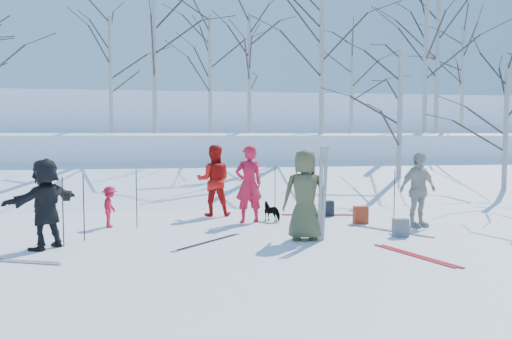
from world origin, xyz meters
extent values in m
plane|color=white|center=(0.00, 0.00, 0.00)|extent=(120.00, 120.00, 0.00)
cube|color=white|center=(0.00, 7.00, 0.15)|extent=(70.00, 9.49, 4.12)
cube|color=white|center=(0.00, 17.00, 1.00)|extent=(70.00, 18.00, 2.20)
cube|color=white|center=(0.00, 38.00, 2.00)|extent=(90.00, 30.00, 6.00)
imported|color=#484A2C|center=(0.69, -0.37, 0.92)|extent=(0.96, 0.68, 1.84)
imported|color=red|center=(-0.12, 1.83, 0.94)|extent=(0.74, 0.55, 1.87)
imported|color=#B8120E|center=(-0.88, 3.00, 0.93)|extent=(0.98, 0.80, 1.86)
imported|color=red|center=(-3.37, 1.71, 0.48)|extent=(0.43, 0.66, 0.95)
imported|color=beige|center=(3.63, 0.59, 0.87)|extent=(1.09, 0.69, 1.74)
imported|color=black|center=(-4.28, -0.32, 0.85)|extent=(1.36, 1.55, 1.69)
imported|color=black|center=(0.47, 1.87, 0.24)|extent=(0.57, 0.61, 0.49)
cube|color=silver|center=(0.95, -0.57, 0.95)|extent=(0.08, 0.16, 1.90)
cube|color=silver|center=(1.04, -0.55, 0.95)|extent=(0.09, 0.23, 1.89)
cylinder|color=black|center=(-2.76, 1.52, 0.67)|extent=(0.02, 0.02, 1.34)
cylinder|color=black|center=(-4.00, -0.22, 0.67)|extent=(0.02, 0.02, 1.34)
cylinder|color=black|center=(0.65, 2.41, 0.67)|extent=(0.02, 0.02, 1.34)
cylinder|color=black|center=(-4.42, -0.07, 0.67)|extent=(0.02, 0.02, 1.34)
cylinder|color=black|center=(3.11, 0.69, 0.67)|extent=(0.02, 0.02, 1.34)
cylinder|color=black|center=(-3.70, 0.25, 0.67)|extent=(0.02, 0.02, 1.34)
cube|color=#9D2E18|center=(2.50, 1.22, 0.21)|extent=(0.32, 0.22, 0.42)
cube|color=#56595E|center=(2.74, -0.40, 0.19)|extent=(0.30, 0.20, 0.38)
cube|color=black|center=(2.04, 2.44, 0.20)|extent=(0.34, 0.24, 0.40)
camera|label=1|loc=(-1.92, -10.05, 2.12)|focal=35.00mm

